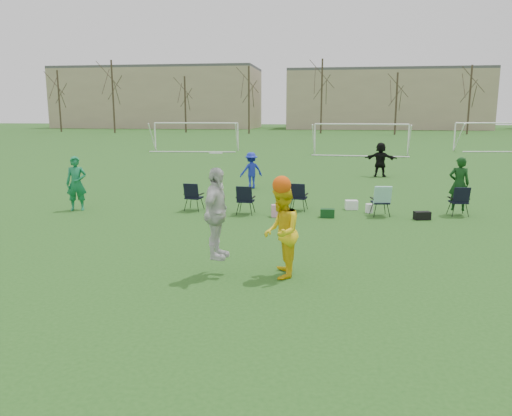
% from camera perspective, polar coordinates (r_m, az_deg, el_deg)
% --- Properties ---
extents(ground, '(260.00, 260.00, 0.00)m').
position_cam_1_polar(ground, '(9.47, -2.37, -9.86)').
color(ground, '#215019').
rests_on(ground, ground).
extents(fielder_green_near, '(0.78, 0.62, 1.87)m').
position_cam_1_polar(fielder_green_near, '(18.27, -19.84, 2.66)').
color(fielder_green_near, '#147345').
rests_on(fielder_green_near, ground).
extents(fielder_blue, '(1.20, 1.05, 1.61)m').
position_cam_1_polar(fielder_blue, '(22.20, -0.55, 4.32)').
color(fielder_blue, '#1727B0').
rests_on(fielder_blue, ground).
extents(fielder_black, '(1.75, 0.86, 1.80)m').
position_cam_1_polar(fielder_black, '(27.06, 14.04, 5.40)').
color(fielder_black, black).
rests_on(fielder_black, ground).
extents(center_contest, '(2.01, 1.18, 2.57)m').
position_cam_1_polar(center_contest, '(10.18, -0.30, -1.74)').
color(center_contest, silver).
rests_on(center_contest, ground).
extents(sideline_setup, '(9.52, 1.96, 1.92)m').
position_cam_1_polar(sideline_setup, '(16.91, 9.86, 1.25)').
color(sideline_setup, '#0F3712').
rests_on(sideline_setup, ground).
extents(goal_left, '(7.39, 0.76, 2.46)m').
position_cam_1_polar(goal_left, '(44.29, -6.86, 9.00)').
color(goal_left, white).
rests_on(goal_left, ground).
extents(goal_mid, '(7.40, 0.63, 2.46)m').
position_cam_1_polar(goal_mid, '(40.78, 11.91, 8.69)').
color(goal_mid, white).
rests_on(goal_mid, ground).
extents(goal_right, '(7.35, 1.14, 2.46)m').
position_cam_1_polar(goal_right, '(48.85, 25.84, 8.18)').
color(goal_right, white).
rests_on(goal_right, ground).
extents(tree_line, '(110.28, 3.28, 11.40)m').
position_cam_1_polar(tree_line, '(78.57, 7.65, 12.11)').
color(tree_line, '#382B21').
rests_on(tree_line, ground).
extents(building_row, '(126.00, 16.00, 13.00)m').
position_cam_1_polar(building_row, '(104.84, 11.55, 12.16)').
color(building_row, tan).
rests_on(building_row, ground).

